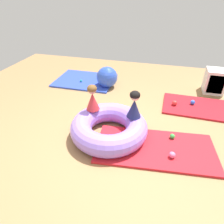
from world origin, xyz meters
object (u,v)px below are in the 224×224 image
play_ball_blue (193,102)px  play_ball_orange (104,77)px  exercise_ball_large (107,77)px  storage_cube (215,81)px  child_in_red (92,98)px  play_ball_yellow (103,74)px  play_ball_red (175,103)px  inflatable_cushion (109,127)px  play_ball_green_second (172,136)px  play_ball_teal (81,81)px  play_ball_pink (172,155)px  child_in_navy (134,104)px  play_ball_green (126,137)px

play_ball_blue → play_ball_orange: play_ball_blue is taller
play_ball_orange → exercise_ball_large: 0.48m
play_ball_orange → storage_cube: 2.77m
child_in_red → play_ball_yellow: child_in_red is taller
child_in_red → play_ball_orange: size_ratio=5.95×
play_ball_red → play_ball_orange: play_ball_red is taller
inflatable_cushion → play_ball_green_second: bearing=8.8°
play_ball_yellow → play_ball_teal: 0.72m
play_ball_teal → exercise_ball_large: (0.73, -0.02, 0.19)m
inflatable_cushion → child_in_red: (-0.35, 0.23, 0.40)m
play_ball_blue → exercise_ball_large: (-2.04, 0.44, 0.17)m
play_ball_red → play_ball_orange: (-1.88, 0.96, -0.01)m
play_ball_teal → play_ball_pink: (2.36, -2.19, 0.02)m
exercise_ball_large → child_in_red: bearing=-82.1°
child_in_red → play_ball_blue: size_ratio=4.77×
play_ball_red → play_ball_teal: 2.46m
child_in_navy → play_ball_teal: bearing=-98.0°
play_ball_orange → storage_cube: storage_cube is taller
child_in_red → play_ball_blue: (1.81, 1.21, -0.49)m
play_ball_yellow → play_ball_pink: bearing=-55.1°
play_ball_yellow → exercise_ball_large: (0.28, -0.59, 0.18)m
child_in_navy → play_ball_green: 0.56m
play_ball_yellow → play_ball_orange: bearing=-71.1°
play_ball_blue → play_ball_green_second: play_ball_blue is taller
child_in_red → child_in_navy: bearing=-79.8°
inflatable_cushion → play_ball_blue: (1.46, 1.44, -0.09)m
play_ball_red → storage_cube: 1.31m
play_ball_blue → play_ball_orange: bearing=159.9°
play_ball_green → exercise_ball_large: 2.15m
inflatable_cushion → play_ball_green: bearing=-12.4°
child_in_navy → play_ball_blue: bearing=176.8°
child_in_red → play_ball_green: (0.66, -0.29, -0.49)m
play_ball_green_second → storage_cube: bearing=66.5°
child_in_navy → exercise_ball_large: bearing=-113.0°
play_ball_green_second → storage_cube: storage_cube is taller
inflatable_cushion → play_ball_blue: inflatable_cushion is taller
inflatable_cushion → exercise_ball_large: bearing=107.2°
play_ball_blue → storage_cube: bearing=58.1°
play_ball_blue → play_ball_green: bearing=-127.3°
exercise_ball_large → play_ball_blue: bearing=-12.1°
play_ball_green_second → play_ball_pink: bearing=-89.6°
play_ball_green_second → child_in_red: bearing=177.5°
play_ball_green → play_ball_orange: size_ratio=1.25×
play_ball_orange → play_ball_green_second: play_ball_green_second is taller
child_in_red → exercise_ball_large: child_in_red is taller
play_ball_blue → exercise_ball_large: bearing=167.9°
play_ball_green → exercise_ball_large: size_ratio=0.19×
play_ball_green → storage_cube: (1.65, 2.32, 0.19)m
inflatable_cushion → play_ball_pink: (1.06, -0.29, -0.09)m
play_ball_blue → play_ball_orange: (-2.25, 0.82, -0.01)m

